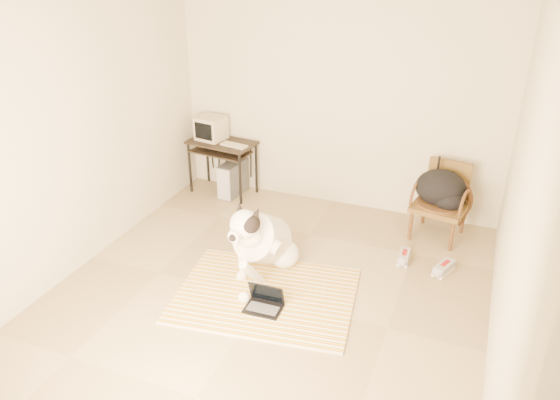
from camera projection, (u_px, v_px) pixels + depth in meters
The scene contains 16 objects.
floor at pixel (265, 299), 5.18m from camera, with size 4.50×4.50×0.00m, color #9A865E.
wall_back at pixel (338, 99), 6.46m from camera, with size 4.50×4.50×0.00m, color beige.
wall_front at pixel (84, 332), 2.70m from camera, with size 4.50×4.50×0.00m, color beige.
wall_left at pixel (72, 138), 5.24m from camera, with size 4.50×4.50×0.00m, color beige.
wall_right at pixel (518, 207), 3.92m from camera, with size 4.50×4.50×0.00m, color beige.
rug at pixel (266, 295), 5.21m from camera, with size 1.83×1.49×0.02m.
dog at pixel (262, 241), 5.44m from camera, with size 0.59×1.26×0.90m.
laptop at pixel (265, 302), 5.00m from camera, with size 0.34×0.25×0.24m.
computer_desk at pixel (222, 149), 7.02m from camera, with size 0.90×0.57×0.71m.
crt_monitor at pixel (211, 128), 7.01m from camera, with size 0.38×0.37×0.30m.
desk_keyboard at pixel (234, 145), 6.84m from camera, with size 0.35×0.13×0.02m, color #B0A38A.
pc_tower at pixel (233, 179), 7.15m from camera, with size 0.24×0.49×0.44m.
rattan_chair at pixel (441, 201), 6.10m from camera, with size 0.64×0.62×0.84m.
backpack at pixel (442, 190), 6.01m from camera, with size 0.56×0.47×0.41m.
sneaker_left at pixel (404, 257), 5.76m from camera, with size 0.11×0.27×0.09m.
sneaker_right at pixel (444, 268), 5.56m from camera, with size 0.21×0.31×0.10m.
Camera 1 is at (1.69, -3.88, 3.13)m, focal length 35.00 mm.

